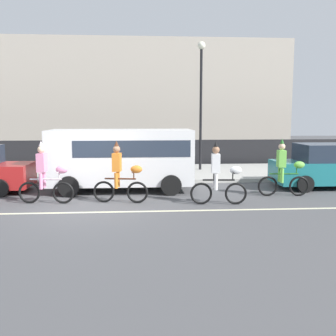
{
  "coord_description": "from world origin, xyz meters",
  "views": [
    {
      "loc": [
        1.57,
        -11.29,
        2.67
      ],
      "look_at": [
        2.47,
        1.2,
        1.0
      ],
      "focal_mm": 42.0,
      "sensor_mm": 36.0,
      "label": 1
    }
  ],
  "objects_px": {
    "parade_cyclist_lime": "(284,171)",
    "parade_cyclist_pink": "(46,176)",
    "parked_van_white": "(123,155)",
    "parade_cyclist_orange": "(121,176)",
    "parked_car_teal": "(328,167)",
    "street_lamp_post": "(201,87)",
    "parade_cyclist_zebra": "(219,177)"
  },
  "relations": [
    {
      "from": "parade_cyclist_lime",
      "to": "parade_cyclist_orange",
      "type": "bearing_deg",
      "value": -173.22
    },
    {
      "from": "street_lamp_post",
      "to": "parked_car_teal",
      "type": "bearing_deg",
      "value": -45.26
    },
    {
      "from": "parade_cyclist_orange",
      "to": "street_lamp_post",
      "type": "bearing_deg",
      "value": 61.24
    },
    {
      "from": "street_lamp_post",
      "to": "parked_van_white",
      "type": "bearing_deg",
      "value": -128.94
    },
    {
      "from": "parade_cyclist_zebra",
      "to": "street_lamp_post",
      "type": "xyz_separation_m",
      "value": [
        0.46,
        6.7,
        3.15
      ]
    },
    {
      "from": "parked_car_teal",
      "to": "street_lamp_post",
      "type": "xyz_separation_m",
      "value": [
        -4.17,
        4.21,
        3.21
      ]
    },
    {
      "from": "parked_van_white",
      "to": "parked_car_teal",
      "type": "height_order",
      "value": "parked_van_white"
    },
    {
      "from": "parade_cyclist_orange",
      "to": "parade_cyclist_lime",
      "type": "relative_size",
      "value": 1.0
    },
    {
      "from": "parade_cyclist_lime",
      "to": "parked_van_white",
      "type": "bearing_deg",
      "value": 165.65
    },
    {
      "from": "parked_car_teal",
      "to": "street_lamp_post",
      "type": "bearing_deg",
      "value": 134.74
    },
    {
      "from": "parade_cyclist_zebra",
      "to": "parade_cyclist_lime",
      "type": "height_order",
      "value": "same"
    },
    {
      "from": "parade_cyclist_pink",
      "to": "street_lamp_post",
      "type": "distance_m",
      "value": 8.98
    },
    {
      "from": "parade_cyclist_orange",
      "to": "street_lamp_post",
      "type": "relative_size",
      "value": 0.33
    },
    {
      "from": "parade_cyclist_pink",
      "to": "parked_van_white",
      "type": "height_order",
      "value": "parked_van_white"
    },
    {
      "from": "parade_cyclist_pink",
      "to": "parade_cyclist_lime",
      "type": "relative_size",
      "value": 1.0
    },
    {
      "from": "parade_cyclist_lime",
      "to": "street_lamp_post",
      "type": "bearing_deg",
      "value": 109.19
    },
    {
      "from": "parade_cyclist_pink",
      "to": "parade_cyclist_lime",
      "type": "height_order",
      "value": "same"
    },
    {
      "from": "parade_cyclist_orange",
      "to": "parked_car_teal",
      "type": "xyz_separation_m",
      "value": [
        7.6,
        2.05,
        -0.06
      ]
    },
    {
      "from": "parade_cyclist_lime",
      "to": "parade_cyclist_pink",
      "type": "bearing_deg",
      "value": -175.68
    },
    {
      "from": "parade_cyclist_lime",
      "to": "parked_car_teal",
      "type": "relative_size",
      "value": 0.47
    },
    {
      "from": "parked_car_teal",
      "to": "parked_van_white",
      "type": "bearing_deg",
      "value": -179.76
    },
    {
      "from": "parade_cyclist_pink",
      "to": "parked_van_white",
      "type": "bearing_deg",
      "value": 40.7
    },
    {
      "from": "parked_car_teal",
      "to": "street_lamp_post",
      "type": "distance_m",
      "value": 6.73
    },
    {
      "from": "parade_cyclist_pink",
      "to": "parked_car_teal",
      "type": "distance_m",
      "value": 10.06
    },
    {
      "from": "parked_car_teal",
      "to": "parade_cyclist_lime",
      "type": "bearing_deg",
      "value": -147.56
    },
    {
      "from": "parade_cyclist_zebra",
      "to": "parked_van_white",
      "type": "xyz_separation_m",
      "value": [
        -2.96,
        2.46,
        0.44
      ]
    },
    {
      "from": "parade_cyclist_pink",
      "to": "parade_cyclist_zebra",
      "type": "distance_m",
      "value": 5.26
    },
    {
      "from": "parade_cyclist_pink",
      "to": "parade_cyclist_zebra",
      "type": "height_order",
      "value": "same"
    },
    {
      "from": "parade_cyclist_lime",
      "to": "parked_van_white",
      "type": "distance_m",
      "value": 5.57
    },
    {
      "from": "parade_cyclist_pink",
      "to": "street_lamp_post",
      "type": "relative_size",
      "value": 0.33
    },
    {
      "from": "parked_van_white",
      "to": "street_lamp_post",
      "type": "bearing_deg",
      "value": 51.06
    },
    {
      "from": "parade_cyclist_lime",
      "to": "parked_van_white",
      "type": "height_order",
      "value": "parked_van_white"
    }
  ]
}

